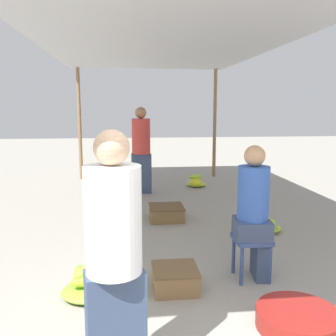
# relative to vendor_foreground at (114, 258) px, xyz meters

# --- Properties ---
(canopy_post_back_left) EXTENTS (0.08, 0.08, 2.58)m
(canopy_post_back_left) POSITION_rel_vendor_foreground_xyz_m (-1.00, 6.83, 0.49)
(canopy_post_back_left) COLOR olive
(canopy_post_back_left) RESTS_ON ground
(canopy_post_back_right) EXTENTS (0.08, 0.08, 2.58)m
(canopy_post_back_right) POSITION_rel_vendor_foreground_xyz_m (2.21, 6.83, 0.49)
(canopy_post_back_right) COLOR olive
(canopy_post_back_right) RESTS_ON ground
(canopy_tarp) EXTENTS (3.61, 7.70, 0.04)m
(canopy_tarp) POSITION_rel_vendor_foreground_xyz_m (0.61, 3.18, 1.80)
(canopy_tarp) COLOR #B2B2B7
(canopy_tarp) RESTS_ON canopy_post_front_left
(vendor_foreground) EXTENTS (0.39, 0.39, 1.55)m
(vendor_foreground) POSITION_rel_vendor_foreground_xyz_m (0.00, 0.00, 0.00)
(vendor_foreground) COLOR #384766
(vendor_foreground) RESTS_ON ground
(stool) EXTENTS (0.34, 0.34, 0.42)m
(stool) POSITION_rel_vendor_foreground_xyz_m (1.28, 1.29, -0.47)
(stool) COLOR #384C84
(stool) RESTS_ON ground
(vendor_seated) EXTENTS (0.38, 0.38, 1.32)m
(vendor_seated) POSITION_rel_vendor_foreground_xyz_m (1.30, 1.29, -0.12)
(vendor_seated) COLOR #384766
(vendor_seated) RESTS_ON ground
(basin_black) EXTENTS (0.63, 0.63, 0.14)m
(basin_black) POSITION_rel_vendor_foreground_xyz_m (1.36, 0.42, -0.73)
(basin_black) COLOR maroon
(basin_black) RESTS_ON ground
(banana_pile_left_0) EXTENTS (0.52, 0.52, 0.29)m
(banana_pile_left_0) POSITION_rel_vendor_foreground_xyz_m (-0.25, 1.07, -0.71)
(banana_pile_left_0) COLOR yellow
(banana_pile_left_0) RESTS_ON ground
(banana_pile_left_1) EXTENTS (0.51, 0.45, 0.27)m
(banana_pile_left_1) POSITION_rel_vendor_foreground_xyz_m (-0.28, 4.69, -0.72)
(banana_pile_left_1) COLOR #B0CB2D
(banana_pile_left_1) RESTS_ON ground
(banana_pile_left_2) EXTENTS (0.46, 0.52, 0.22)m
(banana_pile_left_2) POSITION_rel_vendor_foreground_xyz_m (-0.46, 5.96, -0.74)
(banana_pile_left_2) COLOR #C2D229
(banana_pile_left_2) RESTS_ON ground
(banana_pile_right_0) EXTENTS (0.40, 0.54, 0.26)m
(banana_pile_right_0) POSITION_rel_vendor_foreground_xyz_m (1.55, 5.67, -0.71)
(banana_pile_right_0) COLOR #B3CC2C
(banana_pile_right_0) RESTS_ON ground
(banana_pile_right_1) EXTENTS (0.47, 0.42, 0.22)m
(banana_pile_right_1) POSITION_rel_vendor_foreground_xyz_m (1.93, 2.64, -0.72)
(banana_pile_right_1) COLOR yellow
(banana_pile_right_1) RESTS_ON ground
(crate_near) EXTENTS (0.51, 0.51, 0.21)m
(crate_near) POSITION_rel_vendor_foreground_xyz_m (0.66, 3.34, -0.70)
(crate_near) COLOR brown
(crate_near) RESTS_ON ground
(crate_mid) EXTENTS (0.42, 0.42, 0.21)m
(crate_mid) POSITION_rel_vendor_foreground_xyz_m (0.51, 1.14, -0.70)
(crate_mid) COLOR olive
(crate_mid) RESTS_ON ground
(shopper_walking_mid) EXTENTS (0.39, 0.39, 1.69)m
(shopper_walking_mid) POSITION_rel_vendor_foreground_xyz_m (0.36, 5.20, 0.07)
(shopper_walking_mid) COLOR #384766
(shopper_walking_mid) RESTS_ON ground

